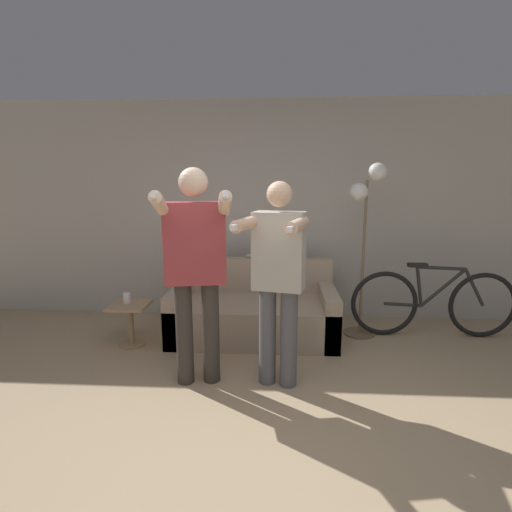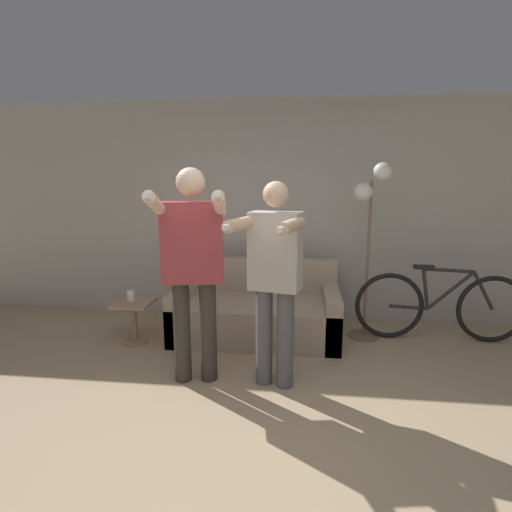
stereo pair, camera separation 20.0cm
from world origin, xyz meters
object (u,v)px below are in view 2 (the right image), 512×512
Objects in this scene: cat at (276,252)px; side_table at (134,314)px; couch at (257,313)px; person_left at (193,260)px; person_right at (274,273)px; bicycle at (440,306)px; floor_lamp at (371,210)px; cup at (131,296)px.

side_table is (-1.43, -0.69, -0.55)m from cat.
person_left is (-0.40, -1.06, 0.79)m from couch.
couch is 3.95× the size of side_table.
person_left is at bearing -167.86° from person_right.
person_right is 0.95× the size of bicycle.
cat is at bearing 171.65° from bicycle.
floor_lamp reaches higher than side_table.
person_right is at bearing -86.73° from cat.
bicycle is at bearing 7.75° from side_table.
couch is at bearing -177.33° from bicycle.
cup is 0.06× the size of bicycle.
person_right is at bearing -25.78° from cup.
cup is at bearing 130.27° from person_left.
person_left is 1.01× the size of bicycle.
person_right is 1.79m from side_table.
cat is at bearing 165.66° from floor_lamp.
cat is at bearing 57.94° from person_left.
person_left is 0.96× the size of floor_lamp.
person_left is 0.66m from person_right.
side_table is at bearing 130.05° from person_left.
floor_lamp reaches higher than person_right.
person_right is at bearing -76.16° from couch.
couch is 0.98× the size of person_left.
bicycle is (0.76, -0.00, -1.00)m from floor_lamp.
person_left is at bearing -40.02° from cup.
couch is 1.38m from person_left.
cat reaches higher than cup.
couch is 3.49× the size of cat.
couch is at bearing 59.74° from person_left.
cat reaches higher than bicycle.
cat reaches higher than couch.
couch is 0.95× the size of floor_lamp.
person_left is 1.33m from side_table.
person_right is 2.11m from bicycle.
cat is at bearing 62.44° from couch.
floor_lamp is at bearing 64.32° from person_right.
floor_lamp is at bearing 179.70° from bicycle.
bicycle reaches higher than couch.
cup is (-0.03, 0.02, 0.19)m from side_table.
side_table is 4.07× the size of cup.
person_right is at bearing -128.17° from floor_lamp.
side_table is (-1.24, -0.34, 0.06)m from couch.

